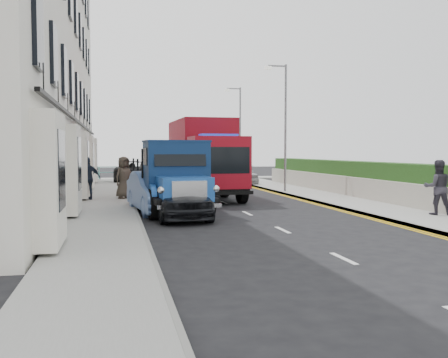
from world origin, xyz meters
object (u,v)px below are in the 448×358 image
lamp_mid (283,120)px  parked_car_front (179,196)px  red_lorry (204,156)px  bedford_lorry (175,182)px  lamp_far (239,128)px

lamp_mid → parked_car_front: lamp_mid is taller
red_lorry → bedford_lorry: bearing=-110.9°
lamp_far → red_lorry: (-4.65, -11.56, -1.93)m
lamp_mid → bedford_lorry: (-6.85, -7.97, -2.77)m
bedford_lorry → parked_car_front: (0.02, -0.71, -0.47)m
lamp_far → red_lorry: size_ratio=0.94×
lamp_mid → red_lorry: size_ratio=0.94×
lamp_far → lamp_mid: bearing=-90.0°
parked_car_front → bedford_lorry: bearing=88.8°
lamp_mid → parked_car_front: bearing=-128.2°
bedford_lorry → red_lorry: (2.21, 6.41, 0.84)m
lamp_far → red_lorry: lamp_far is taller
lamp_far → parked_car_front: 20.15m
red_lorry → lamp_far: bearing=66.2°
lamp_mid → lamp_far: same height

